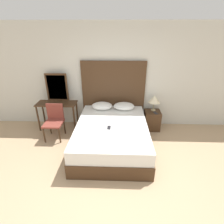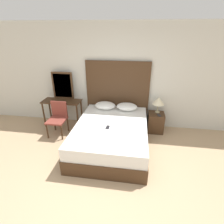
{
  "view_description": "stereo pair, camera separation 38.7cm",
  "coord_description": "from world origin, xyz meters",
  "px_view_note": "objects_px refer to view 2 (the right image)",
  "views": [
    {
      "loc": [
        0.13,
        -1.98,
        2.49
      ],
      "look_at": [
        -0.0,
        1.52,
        0.84
      ],
      "focal_mm": 28.0,
      "sensor_mm": 36.0,
      "label": 1
    },
    {
      "loc": [
        0.51,
        -1.94,
        2.49
      ],
      "look_at": [
        -0.0,
        1.52,
        0.84
      ],
      "focal_mm": 28.0,
      "sensor_mm": 36.0,
      "label": 2
    }
  ],
  "objects_px": {
    "table_lamp": "(159,101)",
    "vanity_desk": "(62,105)",
    "bed": "(111,135)",
    "chair": "(58,117)",
    "phone_on_bed": "(108,127)",
    "phone_on_nightstand": "(159,115)",
    "nightstand": "(156,122)"
  },
  "relations": [
    {
      "from": "table_lamp",
      "to": "vanity_desk",
      "type": "distance_m",
      "value": 2.58
    },
    {
      "from": "bed",
      "to": "chair",
      "type": "bearing_deg",
      "value": 165.28
    },
    {
      "from": "table_lamp",
      "to": "phone_on_bed",
      "type": "bearing_deg",
      "value": -136.46
    },
    {
      "from": "phone_on_bed",
      "to": "phone_on_nightstand",
      "type": "bearing_deg",
      "value": 37.75
    },
    {
      "from": "bed",
      "to": "table_lamp",
      "type": "height_order",
      "value": "table_lamp"
    },
    {
      "from": "bed",
      "to": "phone_on_bed",
      "type": "distance_m",
      "value": 0.34
    },
    {
      "from": "phone_on_bed",
      "to": "phone_on_nightstand",
      "type": "xyz_separation_m",
      "value": [
        1.17,
        0.9,
        -0.06
      ]
    },
    {
      "from": "bed",
      "to": "phone_on_bed",
      "type": "xyz_separation_m",
      "value": [
        -0.06,
        -0.16,
        0.3
      ]
    },
    {
      "from": "phone_on_bed",
      "to": "vanity_desk",
      "type": "relative_size",
      "value": 0.15
    },
    {
      "from": "bed",
      "to": "nightstand",
      "type": "bearing_deg",
      "value": 38.49
    },
    {
      "from": "bed",
      "to": "chair",
      "type": "height_order",
      "value": "chair"
    },
    {
      "from": "phone_on_nightstand",
      "to": "vanity_desk",
      "type": "distance_m",
      "value": 2.6
    },
    {
      "from": "table_lamp",
      "to": "nightstand",
      "type": "bearing_deg",
      "value": -104.17
    },
    {
      "from": "nightstand",
      "to": "phone_on_nightstand",
      "type": "distance_m",
      "value": 0.29
    },
    {
      "from": "vanity_desk",
      "to": "phone_on_nightstand",
      "type": "bearing_deg",
      "value": -1.14
    },
    {
      "from": "phone_on_bed",
      "to": "nightstand",
      "type": "xyz_separation_m",
      "value": [
        1.12,
        1.0,
        -0.33
      ]
    },
    {
      "from": "phone_on_bed",
      "to": "vanity_desk",
      "type": "xyz_separation_m",
      "value": [
        -1.43,
        0.96,
        0.02
      ]
    },
    {
      "from": "bed",
      "to": "phone_on_bed",
      "type": "relative_size",
      "value": 13.95
    },
    {
      "from": "bed",
      "to": "phone_on_nightstand",
      "type": "xyz_separation_m",
      "value": [
        1.11,
        0.75,
        0.24
      ]
    },
    {
      "from": "table_lamp",
      "to": "chair",
      "type": "relative_size",
      "value": 0.49
    },
    {
      "from": "table_lamp",
      "to": "phone_on_nightstand",
      "type": "distance_m",
      "value": 0.36
    },
    {
      "from": "phone_on_nightstand",
      "to": "bed",
      "type": "bearing_deg",
      "value": -146.13
    },
    {
      "from": "phone_on_bed",
      "to": "table_lamp",
      "type": "height_order",
      "value": "table_lamp"
    },
    {
      "from": "phone_on_bed",
      "to": "nightstand",
      "type": "height_order",
      "value": "phone_on_bed"
    },
    {
      "from": "bed",
      "to": "vanity_desk",
      "type": "relative_size",
      "value": 2.04
    },
    {
      "from": "nightstand",
      "to": "vanity_desk",
      "type": "relative_size",
      "value": 0.5
    },
    {
      "from": "bed",
      "to": "chair",
      "type": "xyz_separation_m",
      "value": [
        -1.44,
        0.38,
        0.19
      ]
    },
    {
      "from": "phone_on_bed",
      "to": "bed",
      "type": "bearing_deg",
      "value": 70.63
    },
    {
      "from": "table_lamp",
      "to": "phone_on_nightstand",
      "type": "xyz_separation_m",
      "value": [
        0.03,
        -0.18,
        -0.31
      ]
    },
    {
      "from": "nightstand",
      "to": "vanity_desk",
      "type": "xyz_separation_m",
      "value": [
        -2.55,
        -0.05,
        0.35
      ]
    },
    {
      "from": "nightstand",
      "to": "phone_on_bed",
      "type": "bearing_deg",
      "value": -138.12
    },
    {
      "from": "phone_on_bed",
      "to": "chair",
      "type": "distance_m",
      "value": 1.49
    }
  ]
}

